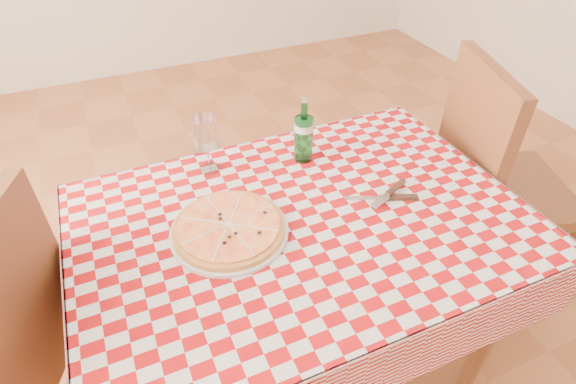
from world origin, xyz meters
name	(u,v)px	position (x,y,z in m)	size (l,w,h in m)	color
dining_table	(302,242)	(0.00, 0.00, 0.66)	(1.20, 0.80, 0.75)	brown
tablecloth	(303,219)	(0.00, 0.00, 0.75)	(1.30, 0.90, 0.01)	#96090C
chair_near	(491,173)	(0.86, 0.10, 0.59)	(0.59, 0.59, 1.03)	brown
pizza_plate	(229,227)	(-0.21, 0.03, 0.78)	(0.33, 0.33, 0.04)	#C58F41
water_bottle	(304,130)	(0.13, 0.27, 0.87)	(0.06, 0.06, 0.23)	#196526
wine_glass	(207,145)	(-0.18, 0.34, 0.86)	(0.08, 0.08, 0.19)	silver
cutlery	(387,196)	(0.27, -0.02, 0.77)	(0.24, 0.20, 0.03)	silver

